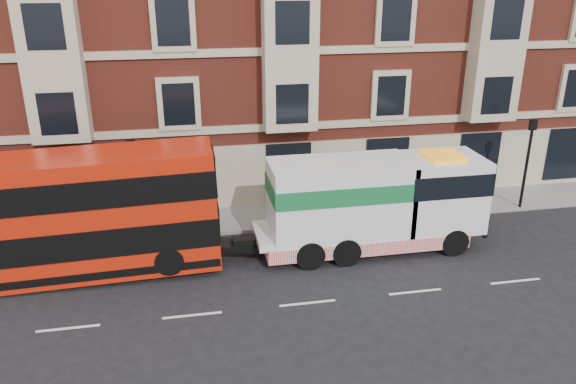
% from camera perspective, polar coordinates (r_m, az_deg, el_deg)
% --- Properties ---
extents(ground, '(120.00, 120.00, 0.00)m').
position_cam_1_polar(ground, '(20.06, 2.00, -11.22)').
color(ground, black).
rests_on(ground, ground).
extents(sidewalk, '(90.00, 3.00, 0.15)m').
position_cam_1_polar(sidewalk, '(26.53, -1.54, -2.45)').
color(sidewalk, slate).
rests_on(sidewalk, ground).
extents(lamp_post_west, '(0.35, 0.15, 4.35)m').
position_cam_1_polar(lamp_post_west, '(24.17, -15.28, 0.97)').
color(lamp_post_west, black).
rests_on(lamp_post_west, sidewalk).
extents(lamp_post_east, '(0.35, 0.15, 4.35)m').
position_cam_1_polar(lamp_post_east, '(28.80, 23.18, 3.26)').
color(lamp_post_east, black).
rests_on(lamp_post_east, sidewalk).
extents(double_decker_bus, '(11.67, 2.68, 4.72)m').
position_cam_1_polar(double_decker_bus, '(22.25, -22.46, -2.23)').
color(double_decker_bus, red).
rests_on(double_decker_bus, ground).
extents(tow_truck, '(9.35, 2.76, 3.89)m').
position_cam_1_polar(tow_truck, '(23.06, 8.36, -1.11)').
color(tow_truck, white).
rests_on(tow_truck, ground).
extents(pedestrian, '(0.67, 0.51, 1.65)m').
position_cam_1_polar(pedestrian, '(26.95, -26.67, -2.40)').
color(pedestrian, '#1F1B37').
rests_on(pedestrian, sidewalk).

